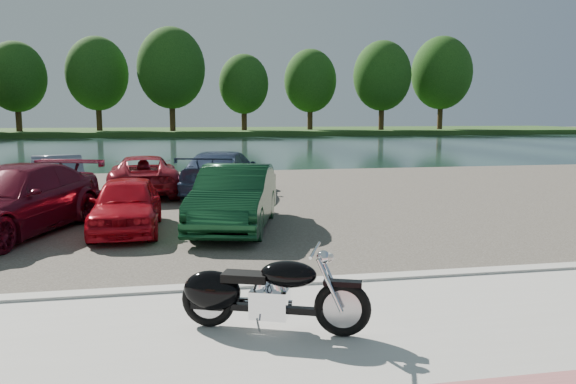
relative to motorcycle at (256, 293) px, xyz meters
name	(u,v)px	position (x,y,z in m)	size (l,w,h in m)	color
ground	(370,336)	(1.38, -0.22, -0.56)	(200.00, 200.00, 0.00)	#595447
promenade	(402,368)	(1.38, -1.22, -0.51)	(60.00, 6.00, 0.10)	#BAB8AF
kerb	(328,283)	(1.38, 1.78, -0.49)	(60.00, 0.30, 0.14)	#BAB8AF
parking_lot	(254,200)	(1.38, 10.78, -0.54)	(60.00, 18.00, 0.04)	#3D3831
river	(208,147)	(1.38, 39.78, -0.56)	(120.00, 40.00, 0.00)	#1B312F
far_bank	(196,131)	(1.38, 71.78, -0.26)	(120.00, 24.00, 0.60)	#204418
far_trees	(231,75)	(5.74, 65.58, 6.93)	(70.25, 10.68, 12.52)	#352313
motorcycle	(256,293)	(0.00, 0.00, 0.00)	(2.22, 1.12, 1.05)	black
car_3	(11,201)	(-4.55, 6.70, 0.25)	(2.15, 5.28, 1.53)	#5A0C1E
car_4	(127,204)	(-2.08, 6.59, 0.10)	(1.48, 3.67, 1.25)	red
car_5	(235,197)	(0.37, 6.43, 0.22)	(1.56, 4.48, 1.48)	#103B1F
car_9	(57,176)	(-4.75, 12.50, 0.17)	(1.45, 4.17, 1.37)	slate
car_10	(144,175)	(-2.06, 12.62, 0.13)	(2.17, 4.71, 1.31)	maroon
car_11	(223,173)	(0.53, 12.11, 0.21)	(2.05, 5.04, 1.46)	#334364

